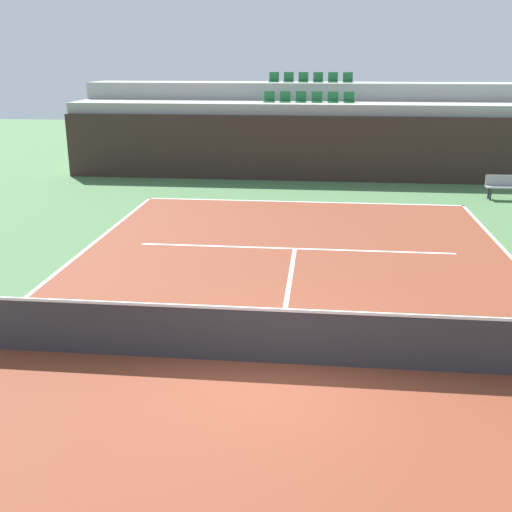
{
  "coord_description": "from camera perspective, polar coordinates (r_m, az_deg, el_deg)",
  "views": [
    {
      "loc": [
        0.64,
        -9.07,
        4.79
      ],
      "look_at": [
        -0.55,
        2.0,
        1.2
      ],
      "focal_mm": 43.2,
      "sensor_mm": 36.0,
      "label": 1
    }
  ],
  "objects": [
    {
      "name": "ground_plane",
      "position": [
        10.28,
        1.91,
        -9.92
      ],
      "size": [
        80.0,
        80.0,
        0.0
      ],
      "primitive_type": "plane",
      "color": "#477042"
    },
    {
      "name": "player_bench",
      "position": [
        23.6,
        22.27,
        6.09
      ],
      "size": [
        1.5,
        0.4,
        0.85
      ],
      "color": "#99999E",
      "rests_on": "ground_plane"
    },
    {
      "name": "stands_tier_lower",
      "position": [
        26.6,
        4.82,
        10.73
      ],
      "size": [
        19.99,
        2.4,
        3.02
      ],
      "primitive_type": "cube",
      "color": "#9E9E99",
      "rests_on": "ground_plane"
    },
    {
      "name": "back_wall",
      "position": [
        25.29,
        4.72,
        9.87
      ],
      "size": [
        19.99,
        0.3,
        2.59
      ],
      "primitive_type": "cube",
      "color": "#33231E",
      "rests_on": "ground_plane"
    },
    {
      "name": "service_line_far",
      "position": [
        16.2,
        3.62,
        0.68
      ],
      "size": [
        8.26,
        0.1,
        0.0
      ],
      "primitive_type": "cube",
      "color": "white",
      "rests_on": "court_surface"
    },
    {
      "name": "seating_row_lower",
      "position": [
        26.55,
        4.92,
        14.26
      ],
      "size": [
        3.75,
        0.44,
        0.44
      ],
      "color": "#1E6633",
      "rests_on": "stands_tier_lower"
    },
    {
      "name": "stands_tier_upper",
      "position": [
        28.95,
        4.97,
        12.02
      ],
      "size": [
        19.99,
        2.4,
        3.74
      ],
      "primitive_type": "cube",
      "color": "#9E9E99",
      "rests_on": "ground_plane"
    },
    {
      "name": "baseline_far",
      "position": [
        21.56,
        4.32,
        5.02
      ],
      "size": [
        11.0,
        0.1,
        0.0
      ],
      "primitive_type": "cube",
      "color": "white",
      "rests_on": "court_surface"
    },
    {
      "name": "seating_row_upper",
      "position": [
        28.91,
        5.09,
        15.98
      ],
      "size": [
        3.75,
        0.44,
        0.44
      ],
      "color": "#1E6633",
      "rests_on": "stands_tier_upper"
    },
    {
      "name": "centre_service_line",
      "position": [
        13.18,
        2.96,
        -3.4
      ],
      "size": [
        0.1,
        6.4,
        0.0
      ],
      "primitive_type": "cube",
      "color": "white",
      "rests_on": "court_surface"
    },
    {
      "name": "court_surface",
      "position": [
        10.27,
        1.91,
        -9.9
      ],
      "size": [
        11.0,
        24.0,
        0.01
      ],
      "primitive_type": "cube",
      "color": "brown",
      "rests_on": "ground_plane"
    },
    {
      "name": "tennis_net",
      "position": [
        10.05,
        1.94,
        -7.36
      ],
      "size": [
        11.08,
        0.08,
        1.07
      ],
      "color": "black",
      "rests_on": "court_surface"
    }
  ]
}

